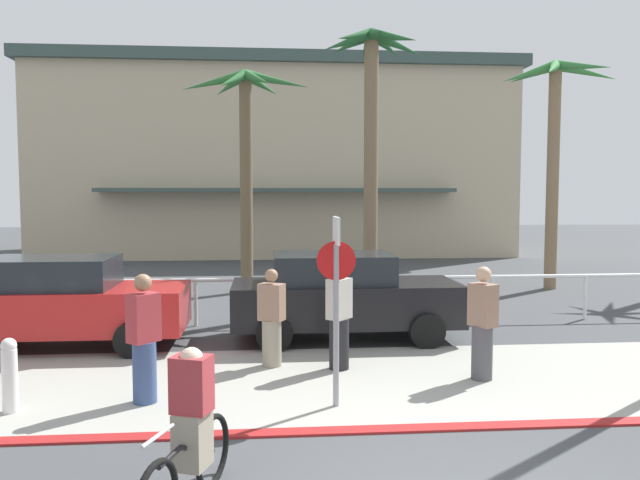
# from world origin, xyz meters

# --- Properties ---
(ground_plane) EXTENTS (80.00, 80.00, 0.00)m
(ground_plane) POSITION_xyz_m (0.00, 10.00, 0.00)
(ground_plane) COLOR #424447
(sidewalk_strip) EXTENTS (44.00, 4.00, 0.02)m
(sidewalk_strip) POSITION_xyz_m (0.00, 4.20, 0.01)
(sidewalk_strip) COLOR #9E9E93
(sidewalk_strip) RESTS_ON ground
(curb_paint) EXTENTS (44.00, 0.24, 0.03)m
(curb_paint) POSITION_xyz_m (0.00, 2.20, 0.01)
(curb_paint) COLOR maroon
(curb_paint) RESTS_ON ground
(building_backdrop) EXTENTS (21.99, 9.42, 8.90)m
(building_backdrop) POSITION_xyz_m (-1.23, 26.00, 4.47)
(building_backdrop) COLOR #BCAD8E
(building_backdrop) RESTS_ON ground
(rail_fence) EXTENTS (24.17, 0.08, 1.04)m
(rail_fence) POSITION_xyz_m (0.00, 8.50, 0.83)
(rail_fence) COLOR white
(rail_fence) RESTS_ON ground
(stop_sign_bike_lane) EXTENTS (0.52, 0.56, 2.56)m
(stop_sign_bike_lane) POSITION_xyz_m (-0.83, 3.08, 1.68)
(stop_sign_bike_lane) COLOR gray
(stop_sign_bike_lane) RESTS_ON ground
(bollard_1) EXTENTS (0.20, 0.20, 1.00)m
(bollard_1) POSITION_xyz_m (-5.09, 3.20, 0.52)
(bollard_1) COLOR white
(bollard_1) RESTS_ON ground
(palm_tree_1) EXTENTS (3.66, 2.98, 6.37)m
(palm_tree_1) POSITION_xyz_m (-2.32, 13.22, 4.76)
(palm_tree_1) COLOR brown
(palm_tree_1) RESTS_ON ground
(palm_tree_2) EXTENTS (2.62, 3.13, 7.05)m
(palm_tree_2) POSITION_xyz_m (0.94, 11.00, 5.28)
(palm_tree_2) COLOR #756047
(palm_tree_2) RESTS_ON ground
(palm_tree_3) EXTENTS (3.58, 3.28, 6.77)m
(palm_tree_3) POSITION_xyz_m (6.76, 13.00, 5.04)
(palm_tree_3) COLOR #846B4C
(palm_tree_3) RESTS_ON ground
(car_red_1) EXTENTS (4.40, 2.02, 1.69)m
(car_red_1) POSITION_xyz_m (-5.53, 6.77, 0.87)
(car_red_1) COLOR red
(car_red_1) RESTS_ON ground
(car_black_2) EXTENTS (4.40, 2.02, 1.69)m
(car_black_2) POSITION_xyz_m (-0.27, 7.02, 0.87)
(car_black_2) COLOR black
(car_black_2) RESTS_ON ground
(cyclist_black_0) EXTENTS (0.67, 1.73, 1.50)m
(cyclist_black_0) POSITION_xyz_m (-2.46, 0.53, 0.69)
(cyclist_black_0) COLOR black
(cyclist_black_0) RESTS_ON ground
(pedestrian_0) EXTENTS (0.46, 0.47, 1.79)m
(pedestrian_0) POSITION_xyz_m (-3.42, 3.44, 0.83)
(pedestrian_0) COLOR #384C7A
(pedestrian_0) RESTS_ON ground
(pedestrian_1) EXTENTS (0.47, 0.43, 1.63)m
(pedestrian_1) POSITION_xyz_m (-1.67, 5.13, 0.75)
(pedestrian_1) COLOR gray
(pedestrian_1) RESTS_ON ground
(pedestrian_2) EXTENTS (0.46, 0.47, 1.76)m
(pedestrian_2) POSITION_xyz_m (-0.59, 4.86, 0.82)
(pedestrian_2) COLOR #232326
(pedestrian_2) RESTS_ON ground
(pedestrian_3) EXTENTS (0.43, 0.48, 1.76)m
(pedestrian_3) POSITION_xyz_m (1.53, 4.11, 0.82)
(pedestrian_3) COLOR #4C4C51
(pedestrian_3) RESTS_ON ground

